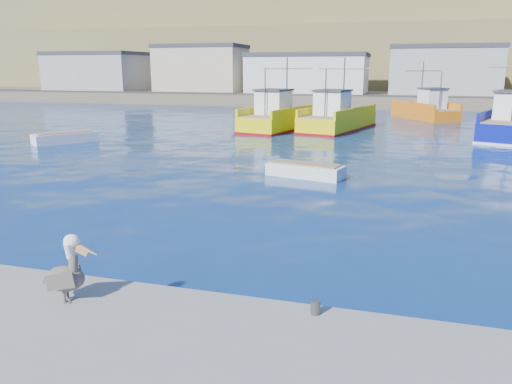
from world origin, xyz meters
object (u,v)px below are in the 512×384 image
trawler_yellow_a (280,118)px  skiff_left (65,139)px  trawler_yellow_b (337,119)px  boat_orange (426,109)px  skiff_mid (305,171)px  pelican (67,273)px

trawler_yellow_a → skiff_left: bearing=-136.2°
trawler_yellow_b → boat_orange: trawler_yellow_b is taller
trawler_yellow_a → skiff_left: 18.52m
trawler_yellow_b → boat_orange: (8.08, 12.71, 0.04)m
trawler_yellow_b → boat_orange: size_ratio=1.24×
trawler_yellow_b → boat_orange: 15.06m
trawler_yellow_b → skiff_mid: 20.55m
boat_orange → pelican: bearing=-100.6°
trawler_yellow_b → trawler_yellow_a: bearing=-170.5°
skiff_left → skiff_mid: skiff_left is taller
trawler_yellow_a → skiff_mid: trawler_yellow_a is taller
pelican → trawler_yellow_a: bearing=96.2°
trawler_yellow_b → boat_orange: bearing=57.5°
trawler_yellow_b → pelican: size_ratio=7.33×
trawler_yellow_b → skiff_left: (-18.43, -13.65, -0.69)m
boat_orange → trawler_yellow_b: bearing=-122.5°
trawler_yellow_a → trawler_yellow_b: (5.07, 0.85, -0.01)m
skiff_mid → skiff_left: bearing=160.5°
skiff_left → pelican: (17.24, -23.15, 0.83)m
trawler_yellow_a → skiff_mid: bearing=-73.0°
boat_orange → skiff_left: boat_orange is taller
skiff_mid → pelican: bearing=-97.5°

